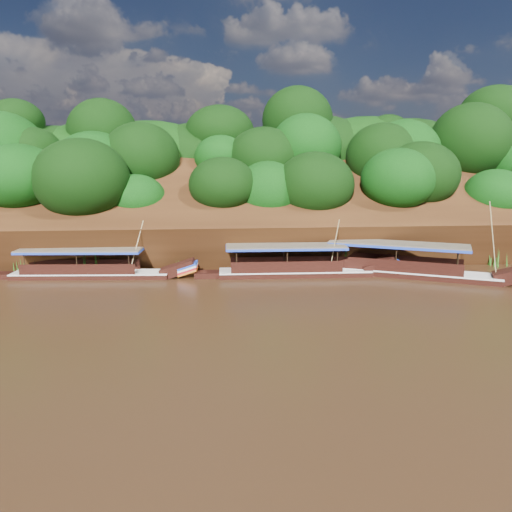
# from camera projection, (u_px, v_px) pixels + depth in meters

# --- Properties ---
(ground) EXTENTS (160.00, 160.00, 0.00)m
(ground) POSITION_uv_depth(u_px,v_px,m) (276.00, 302.00, 32.40)
(ground) COLOR black
(ground) RESTS_ON ground
(riverbank) EXTENTS (120.00, 30.06, 19.40)m
(riverbank) POSITION_uv_depth(u_px,v_px,m) (249.00, 227.00, 54.26)
(riverbank) COLOR black
(riverbank) RESTS_ON ground
(boat_0) EXTENTS (15.41, 9.03, 6.67)m
(boat_0) POSITION_uv_depth(u_px,v_px,m) (419.00, 270.00, 39.09)
(boat_0) COLOR black
(boat_0) RESTS_ON ground
(boat_1) EXTENTS (14.27, 2.78, 5.03)m
(boat_1) POSITION_uv_depth(u_px,v_px,m) (304.00, 269.00, 39.65)
(boat_1) COLOR black
(boat_1) RESTS_ON ground
(boat_2) EXTENTS (14.47, 3.02, 4.85)m
(boat_2) POSITION_uv_depth(u_px,v_px,m) (101.00, 271.00, 39.03)
(boat_2) COLOR black
(boat_2) RESTS_ON ground
(reeds) EXTENTS (51.24, 2.05, 2.24)m
(reeds) POSITION_uv_depth(u_px,v_px,m) (213.00, 261.00, 41.06)
(reeds) COLOR #296519
(reeds) RESTS_ON ground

